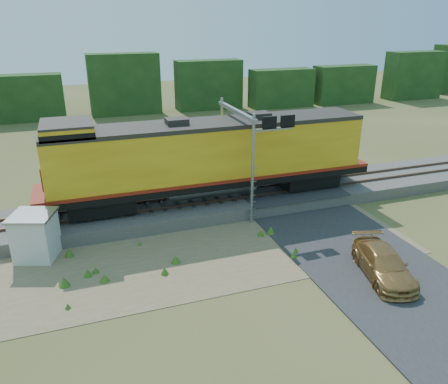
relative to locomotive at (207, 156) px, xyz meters
name	(u,v)px	position (x,y,z in m)	size (l,w,h in m)	color
ground	(220,256)	(-1.18, -6.00, -3.71)	(140.00, 140.00, 0.00)	#475123
ballast	(190,207)	(-1.18, 0.00, -3.31)	(70.00, 5.00, 0.80)	slate
rails	(190,200)	(-1.18, 0.00, -2.83)	(70.00, 1.54, 0.16)	brown
dirt_shoulder	(181,258)	(-3.18, -5.50, -3.70)	(26.00, 8.00, 0.03)	#8C7754
road	(326,229)	(5.82, -5.26, -3.62)	(7.00, 66.00, 0.86)	#38383A
tree_line_north	(124,92)	(-1.18, 32.00, -0.64)	(130.00, 3.00, 6.50)	#193914
weed_clumps	(155,266)	(-4.68, -5.90, -3.71)	(15.00, 6.20, 0.56)	#3C681D
locomotive	(207,156)	(0.00, 0.00, 0.00)	(21.60, 3.29, 5.57)	black
shed	(35,236)	(-10.33, -2.91, -2.44)	(2.69, 2.69, 2.51)	silver
signal_gantry	(245,134)	(2.33, -0.66, 1.44)	(2.71, 6.20, 6.84)	gray
car	(384,264)	(5.78, -10.51, -3.02)	(1.93, 4.75, 1.38)	#B27F42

